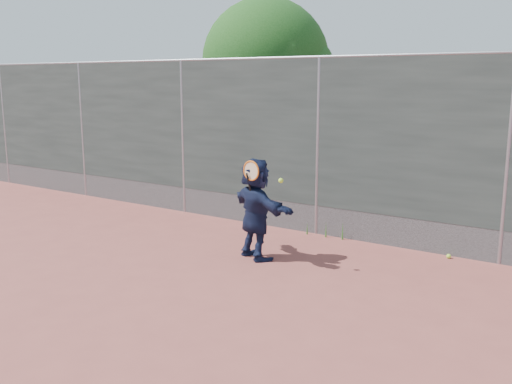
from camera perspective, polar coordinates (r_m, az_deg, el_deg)
The scene contains 7 objects.
ground at distance 7.25m, azimuth -7.26°, elevation -10.21°, with size 80.00×80.00×0.00m, color #9E4C42.
player at distance 8.43m, azimuth -0.00°, elevation -1.68°, with size 1.40×0.45×1.51m, color #161E3D.
ball_ground at distance 9.06m, azimuth 18.71°, elevation -6.10°, with size 0.07×0.07×0.07m, color #BFF737.
fence at distance 9.72m, azimuth 6.21°, elevation 4.91°, with size 20.00×0.06×3.03m.
swing_action at distance 8.09m, azimuth -0.21°, elevation 1.93°, with size 0.73×0.20×0.51m.
tree_left at distance 13.73m, azimuth 1.63°, elevation 12.45°, with size 3.15×3.00×4.53m.
weed_clump at distance 9.75m, azimuth 7.25°, elevation -3.77°, with size 0.68×0.07×0.30m.
Camera 1 is at (4.48, -5.06, 2.63)m, focal length 40.00 mm.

